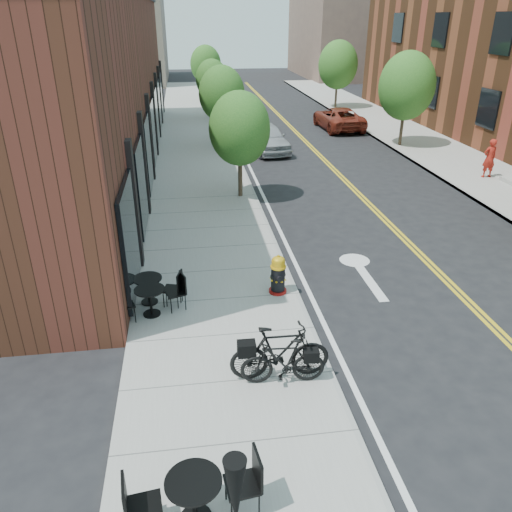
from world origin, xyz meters
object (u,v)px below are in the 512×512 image
fire_hydrant (278,275)px  patio_umbrella (236,503)px  bistro_set_c (150,298)px  parked_car_b (244,124)px  bicycle_right (280,352)px  parked_car_far (338,118)px  parked_car_c (232,103)px  bistro_set_a (194,494)px  bicycle_left (283,361)px  pedestrian (489,158)px  bistro_set_b (148,286)px  parked_car_a (266,138)px

fire_hydrant → patio_umbrella: 7.20m
bistro_set_c → parked_car_b: 19.24m
bicycle_right → parked_car_far: bearing=-18.1°
parked_car_b → parked_car_c: bearing=83.0°
bistro_set_a → bicycle_left: bearing=49.8°
fire_hydrant → patio_umbrella: bearing=-125.8°
patio_umbrella → pedestrian: 19.45m
parked_car_c → parked_car_far: 8.13m
bistro_set_b → parked_car_b: (4.40, 18.20, 0.13)m
bicycle_right → pedestrian: pedestrian is taller
parked_car_a → bicycle_right: bearing=-106.1°
bistro_set_c → parked_car_far: parked_car_far is taller
bicycle_left → parked_car_far: bearing=165.1°
fire_hydrant → parked_car_a: size_ratio=0.24×
parked_car_a → pedestrian: size_ratio=2.58×
bicycle_left → parked_car_c: (1.82, 28.12, 0.23)m
fire_hydrant → parked_car_a: 14.54m
pedestrian → bistro_set_b: bearing=27.9°
parked_car_a → bistro_set_b: bearing=-117.2°
parked_car_b → pedestrian: size_ratio=2.57×
parked_car_a → pedestrian: pedestrian is taller
bistro_set_a → parked_car_b: bearing=74.5°
bistro_set_b → parked_car_a: 15.34m
bicycle_right → bistro_set_c: bearing=45.2°
fire_hydrant → bicycle_left: 3.34m
bicycle_right → parked_car_a: 17.73m
pedestrian → bicycle_left: bearing=42.9°
pedestrian → parked_car_far: bearing=-77.6°
bicycle_right → bistro_set_b: 4.00m
bicycle_right → parked_car_b: bearing=-4.0°
fire_hydrant → parked_car_b: size_ratio=0.24×
bistro_set_a → parked_car_c: parked_car_c is taller
bicycle_left → patio_umbrella: size_ratio=0.72×
patio_umbrella → pedestrian: bearing=51.5°
fire_hydrant → parked_car_b: 18.19m
bistro_set_b → pedestrian: (13.47, 8.36, 0.37)m
fire_hydrant → patio_umbrella: patio_umbrella is taller
patio_umbrella → parked_car_b: size_ratio=0.53×
bistro_set_c → parked_car_far: 22.30m
patio_umbrella → parked_car_c: size_ratio=0.38×
parked_car_c → pedestrian: (9.07, -16.53, 0.10)m
bistro_set_a → parked_car_c: size_ratio=0.31×
bicycle_left → parked_car_far: parked_car_far is taller
fire_hydrant → bistro_set_b: fire_hydrant is taller
bicycle_left → fire_hydrant: bearing=175.2°
bistro_set_a → parked_car_a: (4.21, 20.28, 0.11)m
bistro_set_c → parked_car_far: bearing=43.7°
bicycle_left → bistro_set_c: 3.67m
parked_car_a → bistro_set_c: bearing=-116.3°
bicycle_right → parked_car_far: parked_car_far is taller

